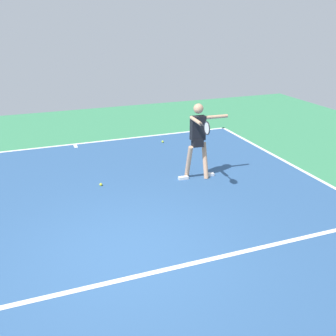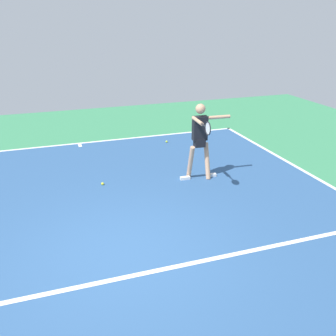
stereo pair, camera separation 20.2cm
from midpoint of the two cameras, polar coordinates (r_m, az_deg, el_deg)
ground_plane at (r=6.62m, az=-7.09°, el=-12.53°), size 21.74×21.74×0.00m
court_surface at (r=6.62m, az=-7.09°, el=-12.52°), size 10.44×12.55×0.00m
court_line_baseline_near at (r=12.22m, az=-14.17°, el=3.46°), size 10.44×0.10×0.01m
court_line_service at (r=6.12m, az=-5.59°, el=-15.72°), size 7.83×0.10×0.01m
court_line_centre_mark at (r=12.03m, az=-14.05°, el=3.18°), size 0.10×0.30×0.01m
tennis_player at (r=9.03m, az=3.91°, el=4.74°), size 1.20×1.26×1.85m
tennis_ball_far_corner at (r=9.11m, az=-10.58°, el=-2.43°), size 0.07×0.07×0.07m
tennis_ball_by_baseline at (r=11.99m, az=-1.29°, el=3.94°), size 0.07×0.07×0.07m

